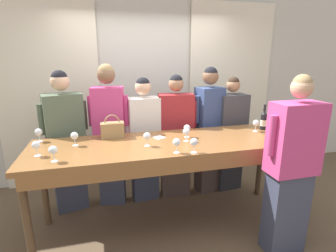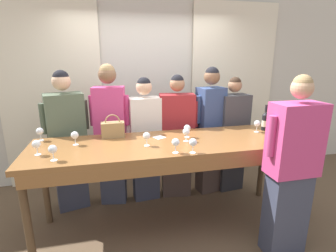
# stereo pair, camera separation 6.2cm
# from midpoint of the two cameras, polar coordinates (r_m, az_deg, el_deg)

# --- Properties ---
(ground_plane) EXTENTS (18.00, 18.00, 0.00)m
(ground_plane) POSITION_cam_midpoint_polar(r_m,az_deg,el_deg) (3.26, -0.19, -20.51)
(ground_plane) COLOR brown
(wall_back) EXTENTS (12.00, 0.06, 2.80)m
(wall_back) POSITION_cam_midpoint_polar(r_m,az_deg,el_deg) (4.11, -5.22, 8.14)
(wall_back) COLOR beige
(wall_back) RESTS_ON ground_plane
(curtain_panel_left) EXTENTS (1.40, 0.03, 2.69)m
(curtain_panel_left) POSITION_cam_midpoint_polar(r_m,az_deg,el_deg) (4.07, -24.80, 5.94)
(curtain_panel_left) COLOR #EFE5C6
(curtain_panel_left) RESTS_ON ground_plane
(curtain_panel_right) EXTENTS (1.40, 0.03, 2.69)m
(curtain_panel_right) POSITION_cam_midpoint_polar(r_m,az_deg,el_deg) (4.49, 12.87, 7.70)
(curtain_panel_right) COLOR #EFE5C6
(curtain_panel_right) RESTS_ON ground_plane
(tasting_bar) EXTENTS (2.89, 0.86, 1.01)m
(tasting_bar) POSITION_cam_midpoint_polar(r_m,az_deg,el_deg) (2.80, -0.07, -5.37)
(tasting_bar) COLOR brown
(tasting_bar) RESTS_ON ground_plane
(wine_bottle) EXTENTS (0.07, 0.07, 0.31)m
(wine_bottle) POSITION_cam_midpoint_polar(r_m,az_deg,el_deg) (3.41, 19.58, 1.12)
(wine_bottle) COLOR black
(wine_bottle) RESTS_ON tasting_bar
(handbag) EXTENTS (0.25, 0.12, 0.26)m
(handbag) POSITION_cam_midpoint_polar(r_m,az_deg,el_deg) (2.98, -12.59, -0.75)
(handbag) COLOR #997A4C
(handbag) RESTS_ON tasting_bar
(wine_glass_front_left) EXTENTS (0.08, 0.08, 0.14)m
(wine_glass_front_left) POSITION_cam_midpoint_polar(r_m,az_deg,el_deg) (2.46, 4.95, -3.59)
(wine_glass_front_left) COLOR white
(wine_glass_front_left) RESTS_ON tasting_bar
(wine_glass_front_mid) EXTENTS (0.08, 0.08, 0.14)m
(wine_glass_front_mid) POSITION_cam_midpoint_polar(r_m,az_deg,el_deg) (2.64, -5.26, -2.29)
(wine_glass_front_mid) COLOR white
(wine_glass_front_mid) RESTS_ON tasting_bar
(wine_glass_front_right) EXTENTS (0.08, 0.08, 0.14)m
(wine_glass_front_right) POSITION_cam_midpoint_polar(r_m,az_deg,el_deg) (2.82, -20.29, -2.07)
(wine_glass_front_right) COLOR white
(wine_glass_front_right) RESTS_ON tasting_bar
(wine_glass_center_left) EXTENTS (0.08, 0.08, 0.14)m
(wine_glass_center_left) POSITION_cam_midpoint_polar(r_m,az_deg,el_deg) (2.67, -27.38, -3.82)
(wine_glass_center_left) COLOR white
(wine_glass_center_left) RESTS_ON tasting_bar
(wine_glass_center_mid) EXTENTS (0.08, 0.08, 0.14)m
(wine_glass_center_mid) POSITION_cam_midpoint_polar(r_m,az_deg,el_deg) (2.78, 3.36, -1.32)
(wine_glass_center_mid) COLOR white
(wine_glass_center_mid) RESTS_ON tasting_bar
(wine_glass_center_right) EXTENTS (0.08, 0.08, 0.14)m
(wine_glass_center_right) POSITION_cam_midpoint_polar(r_m,az_deg,el_deg) (2.45, 1.16, -3.63)
(wine_glass_center_right) COLOR white
(wine_glass_center_right) RESTS_ON tasting_bar
(wine_glass_back_left) EXTENTS (0.08, 0.08, 0.14)m
(wine_glass_back_left) POSITION_cam_midpoint_polar(r_m,az_deg,el_deg) (2.47, -24.39, -4.88)
(wine_glass_back_left) COLOR white
(wine_glass_back_left) RESTS_ON tasting_bar
(wine_glass_back_mid) EXTENTS (0.08, 0.08, 0.14)m
(wine_glass_back_mid) POSITION_cam_midpoint_polar(r_m,az_deg,el_deg) (3.10, -26.87, -1.24)
(wine_glass_back_mid) COLOR white
(wine_glass_back_mid) RESTS_ON tasting_bar
(wine_glass_back_right) EXTENTS (0.08, 0.08, 0.14)m
(wine_glass_back_right) POSITION_cam_midpoint_polar(r_m,az_deg,el_deg) (2.92, 3.55, -0.54)
(wine_glass_back_right) COLOR white
(wine_glass_back_right) RESTS_ON tasting_bar
(wine_glass_near_host) EXTENTS (0.08, 0.08, 0.14)m
(wine_glass_near_host) POSITION_cam_midpoint_polar(r_m,az_deg,el_deg) (2.96, 22.67, -1.50)
(wine_glass_near_host) COLOR white
(wine_glass_near_host) RESTS_ON tasting_bar
(wine_glass_by_bottle) EXTENTS (0.08, 0.08, 0.14)m
(wine_glass_by_bottle) POSITION_cam_midpoint_polar(r_m,az_deg,el_deg) (3.29, 18.10, 0.57)
(wine_glass_by_bottle) COLOR white
(wine_glass_by_bottle) RESTS_ON tasting_bar
(napkin) EXTENTS (0.15, 0.15, 0.00)m
(napkin) POSITION_cam_midpoint_polar(r_m,az_deg,el_deg) (2.93, -2.55, -2.49)
(napkin) COLOR white
(napkin) RESTS_ON tasting_bar
(guest_olive_jacket) EXTENTS (0.54, 0.38, 1.74)m
(guest_olive_jacket) POSITION_cam_midpoint_polar(r_m,az_deg,el_deg) (3.42, -21.77, -3.33)
(guest_olive_jacket) COLOR #383D51
(guest_olive_jacket) RESTS_ON ground_plane
(guest_pink_top) EXTENTS (0.49, 0.28, 1.81)m
(guest_pink_top) POSITION_cam_midpoint_polar(r_m,az_deg,el_deg) (3.36, -13.10, -1.67)
(guest_pink_top) COLOR #383D51
(guest_pink_top) RESTS_ON ground_plane
(guest_cream_sweater) EXTENTS (0.51, 0.26, 1.64)m
(guest_cream_sweater) POSITION_cam_midpoint_polar(r_m,az_deg,el_deg) (3.42, -5.72, -2.87)
(guest_cream_sweater) COLOR #383D51
(guest_cream_sweater) RESTS_ON ground_plane
(guest_striped_shirt) EXTENTS (0.57, 0.30, 1.67)m
(guest_striped_shirt) POSITION_cam_midpoint_polar(r_m,az_deg,el_deg) (3.51, 1.18, -2.39)
(guest_striped_shirt) COLOR #473833
(guest_striped_shirt) RESTS_ON ground_plane
(guest_navy_coat) EXTENTS (0.46, 0.31, 1.76)m
(guest_navy_coat) POSITION_cam_midpoint_polar(r_m,az_deg,el_deg) (3.63, 8.29, -0.66)
(guest_navy_coat) COLOR #473833
(guest_navy_coat) RESTS_ON ground_plane
(guest_beige_cap) EXTENTS (0.53, 0.30, 1.62)m
(guest_beige_cap) POSITION_cam_midpoint_polar(r_m,az_deg,el_deg) (3.80, 12.89, -1.78)
(guest_beige_cap) COLOR #28282D
(guest_beige_cap) RESTS_ON ground_plane
(host_pouring) EXTENTS (0.56, 0.26, 1.75)m
(host_pouring) POSITION_cam_midpoint_polar(r_m,az_deg,el_deg) (2.72, 24.61, -8.38)
(host_pouring) COLOR #383D51
(host_pouring) RESTS_ON ground_plane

